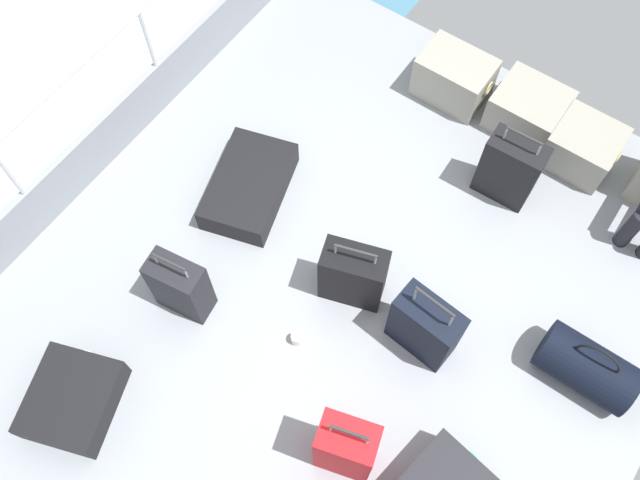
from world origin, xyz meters
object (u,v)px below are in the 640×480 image
suitcase_0 (249,186)px  suitcase_2 (73,400)px  cargo_crate_2 (583,147)px  duffel_bag (587,367)px  suitcase_3 (180,286)px  paper_cup (297,338)px  suitcase_6 (509,169)px  cargo_crate_0 (454,78)px  suitcase_4 (353,275)px  suitcase_1 (425,327)px  suitcase_8 (346,447)px  cargo_crate_1 (528,110)px

suitcase_0 → suitcase_2: 1.94m
cargo_crate_2 → duffel_bag: (0.77, -1.56, 0.00)m
suitcase_3 → paper_cup: (0.81, 0.21, -0.24)m
suitcase_0 → paper_cup: 1.24m
suitcase_3 → paper_cup: bearing=14.8°
cargo_crate_2 → suitcase_6: suitcase_6 is taller
cargo_crate_0 → suitcase_2: (-0.72, -3.65, -0.09)m
suitcase_3 → suitcase_4: suitcase_3 is taller
suitcase_2 → paper_cup: bearing=51.7°
suitcase_0 → suitcase_2: (0.05, -1.94, 0.00)m
cargo_crate_0 → paper_cup: size_ratio=6.07×
cargo_crate_2 → suitcase_1: suitcase_1 is taller
suitcase_0 → duffel_bag: (2.69, 0.15, 0.07)m
suitcase_2 → suitcase_8: size_ratio=0.91×
cargo_crate_0 → suitcase_3: 2.74m
suitcase_1 → suitcase_2: bearing=-134.2°
suitcase_0 → suitcase_4: (1.08, -0.22, 0.17)m
cargo_crate_2 → suitcase_3: bearing=-123.0°
cargo_crate_1 → cargo_crate_0: bearing=-172.6°
cargo_crate_0 → suitcase_0: size_ratio=0.65×
suitcase_3 → suitcase_6: bearing=56.6°
paper_cup → suitcase_1: bearing=35.2°
cargo_crate_2 → paper_cup: cargo_crate_2 is taller
cargo_crate_1 → paper_cup: 2.58m
cargo_crate_0 → suitcase_0: 1.88m
suitcase_6 → paper_cup: suitcase_6 is taller
cargo_crate_2 → duffel_bag: duffel_bag is taller
suitcase_2 → suitcase_8: bearing=24.1°
cargo_crate_1 → suitcase_0: bearing=-128.0°
duffel_bag → paper_cup: 1.93m
suitcase_2 → suitcase_4: 2.02m
suitcase_6 → cargo_crate_0: bearing=143.4°
cargo_crate_2 → cargo_crate_1: bearing=171.3°
suitcase_3 → paper_cup: suitcase_3 is taller
cargo_crate_0 → cargo_crate_1: size_ratio=1.05×
suitcase_1 → suitcase_4: (-0.59, 0.04, -0.01)m
suitcase_1 → suitcase_6: suitcase_1 is taller
suitcase_8 → suitcase_3: bearing=171.0°
suitcase_6 → suitcase_1: bearing=-85.1°
cargo_crate_1 → suitcase_8: size_ratio=0.70×
suitcase_1 → suitcase_2: (-1.63, -1.68, -0.18)m
cargo_crate_0 → suitcase_6: size_ratio=0.83×
cargo_crate_0 → suitcase_4: (0.31, -1.93, 0.08)m
suitcase_4 → suitcase_3: bearing=-140.7°
suitcase_3 → suitcase_6: size_ratio=0.94×
suitcase_1 → cargo_crate_1: bearing=97.6°
suitcase_0 → suitcase_2: size_ratio=1.24×
cargo_crate_1 → suitcase_3: bearing=-114.0°
suitcase_6 → suitcase_8: suitcase_8 is taller
cargo_crate_0 → cargo_crate_1: (0.63, 0.08, -0.03)m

